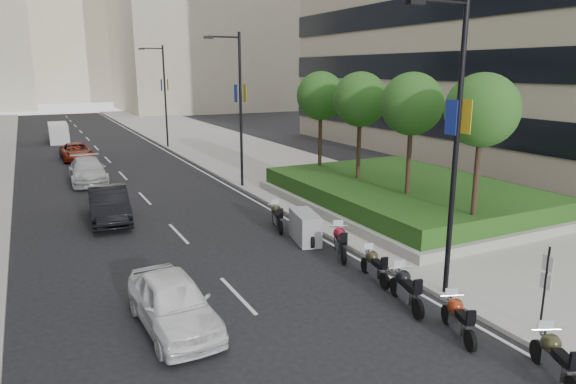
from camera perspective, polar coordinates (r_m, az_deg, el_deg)
ground at (r=14.03m, az=6.61°, el=-16.29°), size 160.00×160.00×0.00m
sidewalk_right at (r=43.64m, az=-5.26°, el=4.36°), size 10.00×100.00×0.15m
lane_edge at (r=42.02m, az=-11.99°, el=3.67°), size 0.12×100.00×0.01m
lane_centre at (r=41.03m, az=-19.02°, el=2.99°), size 0.12×100.00×0.01m
building_cream_right at (r=95.23m, az=-9.64°, el=19.95°), size 28.00×24.00×36.00m
building_cream_centre at (r=130.94m, az=-24.08°, el=17.64°), size 30.00×24.00×38.00m
planter at (r=27.03m, az=12.72°, el=-0.98°), size 10.00×14.00×0.40m
hedge at (r=26.89m, az=12.78°, el=0.25°), size 9.40×13.40×0.80m
tree_0 at (r=20.89m, az=20.76°, el=8.45°), size 2.80×2.80×6.30m
tree_1 at (r=23.77m, az=13.61°, el=9.44°), size 2.80×2.80×6.30m
tree_2 at (r=26.94m, az=8.03°, el=10.11°), size 2.80×2.80×6.30m
tree_3 at (r=30.30m, az=3.65°, el=10.57°), size 2.80×2.80×6.30m
lamp_post_0 at (r=15.72m, az=17.86°, el=5.97°), size 2.34×0.45×9.00m
lamp_post_1 at (r=30.22m, az=-5.57°, el=9.85°), size 2.34×0.45×9.00m
lamp_post_2 at (r=47.41m, az=-13.70°, el=10.83°), size 2.34×0.45×9.00m
parking_sign at (r=15.20m, az=26.67°, el=-9.19°), size 0.06×0.32×2.50m
motorcycle_0 at (r=13.66m, az=27.54°, el=-16.06°), size 1.03×1.95×1.04m
motorcycle_1 at (r=14.70m, az=18.37°, el=-13.14°), size 0.88×1.89×0.98m
motorcycle_2 at (r=15.96m, az=12.97°, el=-10.41°), size 0.81×2.11×1.07m
motorcycle_3 at (r=17.63m, az=9.58°, el=-8.08°), size 0.66×1.96×0.98m
motorcycle_4 at (r=19.63m, az=5.82°, el=-5.52°), size 1.03×2.05×1.08m
motorcycle_5 at (r=21.12m, az=1.90°, el=-3.95°), size 1.24×2.19×1.25m
motorcycle_6 at (r=22.83m, az=-1.22°, el=-2.77°), size 0.80×2.06×1.04m
car_a at (r=14.65m, az=-12.66°, el=-11.87°), size 1.96×4.48×1.50m
car_b at (r=25.35m, az=-19.28°, el=-1.32°), size 2.06×4.99×1.61m
car_c at (r=34.53m, az=-21.35°, el=2.22°), size 2.33×5.32×1.52m
car_d at (r=43.61m, az=-22.45°, el=4.16°), size 2.32×4.79×1.32m
delivery_van at (r=54.79m, az=-24.13°, el=5.94°), size 1.77×4.47×1.86m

